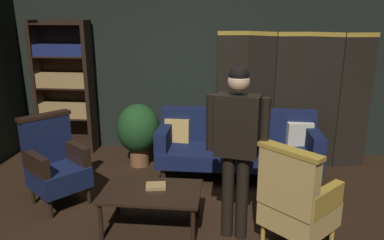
{
  "coord_description": "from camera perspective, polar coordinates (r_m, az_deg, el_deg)",
  "views": [
    {
      "loc": [
        0.42,
        -3.39,
        2.15
      ],
      "look_at": [
        0.0,
        0.8,
        0.95
      ],
      "focal_mm": 35.25,
      "sensor_mm": 36.0,
      "label": 1
    }
  ],
  "objects": [
    {
      "name": "folding_screen",
      "position": [
        5.62,
        14.68,
        3.43
      ],
      "size": [
        2.17,
        0.4,
        1.9
      ],
      "color": "black",
      "rests_on": "ground_plane"
    },
    {
      "name": "book_tan_leather",
      "position": [
        3.94,
        -5.49,
        -9.91
      ],
      "size": [
        0.23,
        0.19,
        0.03
      ],
      "primitive_type": "cube",
      "rotation": [
        0.0,
        0.0,
        0.18
      ],
      "color": "#9E7A47",
      "rests_on": "coffee_table"
    },
    {
      "name": "coffee_table",
      "position": [
        3.91,
        -6.15,
        -11.17
      ],
      "size": [
        1.0,
        0.64,
        0.42
      ],
      "color": "black",
      "rests_on": "ground_plane"
    },
    {
      "name": "velvet_couch",
      "position": [
        5.13,
        6.88,
        -3.55
      ],
      "size": [
        2.12,
        0.78,
        0.88
      ],
      "color": "black",
      "rests_on": "ground_plane"
    },
    {
      "name": "potted_plant",
      "position": [
        5.45,
        -8.1,
        -1.57
      ],
      "size": [
        0.62,
        0.62,
        0.91
      ],
      "color": "brown",
      "rests_on": "ground_plane"
    },
    {
      "name": "ground_plane",
      "position": [
        4.03,
        -1.19,
        -16.29
      ],
      "size": [
        10.0,
        10.0,
        0.0
      ],
      "primitive_type": "plane",
      "color": "black"
    },
    {
      "name": "armchair_gilt_accent",
      "position": [
        3.66,
        15.49,
        -11.71
      ],
      "size": [
        0.82,
        0.82,
        1.04
      ],
      "color": "#B78E33",
      "rests_on": "ground_plane"
    },
    {
      "name": "armchair_wing_left",
      "position": [
        4.62,
        -20.01,
        -6.13
      ],
      "size": [
        0.81,
        0.81,
        1.04
      ],
      "color": "black",
      "rests_on": "ground_plane"
    },
    {
      "name": "back_wall",
      "position": [
        5.9,
        1.64,
        8.61
      ],
      "size": [
        7.2,
        0.1,
        2.8
      ],
      "primitive_type": "cube",
      "color": "black",
      "rests_on": "ground_plane"
    },
    {
      "name": "bookshelf",
      "position": [
        6.24,
        -18.74,
        4.97
      ],
      "size": [
        0.9,
        0.32,
        2.05
      ],
      "color": "black",
      "rests_on": "ground_plane"
    },
    {
      "name": "standing_figure",
      "position": [
        3.53,
        6.8,
        -2.8
      ],
      "size": [
        0.58,
        0.29,
        1.7
      ],
      "color": "black",
      "rests_on": "ground_plane"
    }
  ]
}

